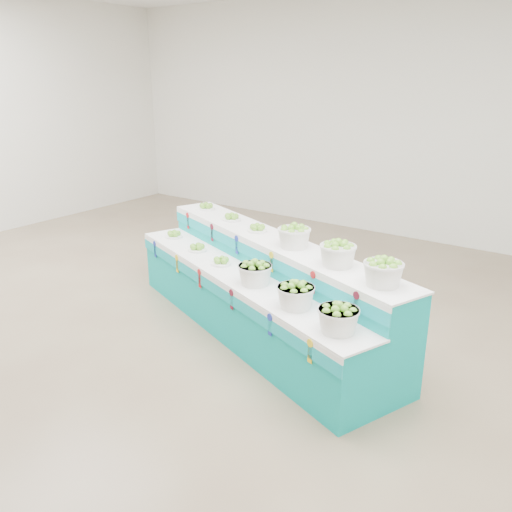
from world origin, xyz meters
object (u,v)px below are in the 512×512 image
object	(u,v)px
display_stand	(256,287)
basket_upper_right	(383,272)
plate_upper_mid	(231,217)
basket_lower_left	(255,273)

from	to	relation	value
display_stand	basket_upper_right	size ratio (longest dim) A/B	11.40
display_stand	plate_upper_mid	world-z (taller)	plate_upper_mid
plate_upper_mid	basket_upper_right	xyz separation A→B (m)	(2.30, -0.89, 0.07)
display_stand	basket_lower_left	size ratio (longest dim) A/B	11.40
basket_upper_right	plate_upper_mid	bearing A→B (deg)	158.82
display_stand	plate_upper_mid	size ratio (longest dim) A/B	17.39
display_stand	plate_upper_mid	distance (m)	1.08
basket_lower_left	plate_upper_mid	xyz separation A→B (m)	(-0.99, 0.89, 0.23)
basket_lower_left	basket_upper_right	xyz separation A→B (m)	(1.32, -0.00, 0.30)
display_stand	basket_upper_right	xyz separation A→B (m)	(1.55, -0.35, 0.63)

